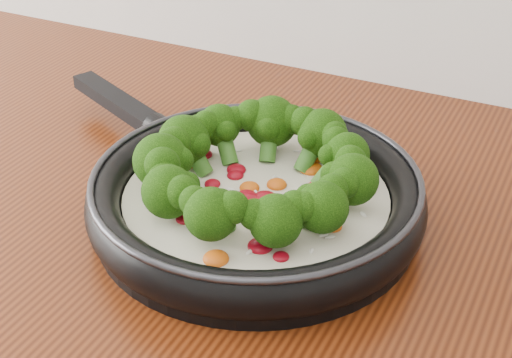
% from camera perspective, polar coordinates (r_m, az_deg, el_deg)
% --- Properties ---
extents(skillet, '(0.53, 0.43, 0.09)m').
position_cam_1_polar(skillet, '(0.73, -0.20, -0.83)').
color(skillet, black).
rests_on(skillet, counter).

